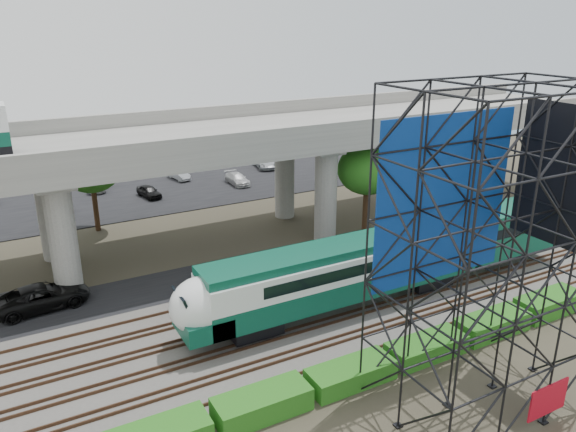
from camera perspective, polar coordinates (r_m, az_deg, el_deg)
ground at (r=32.50m, az=0.45°, el=-13.12°), size 140.00×140.00×0.00m
ballast_bed at (r=33.94m, az=-1.22°, el=-11.37°), size 90.00×12.00×0.20m
service_road at (r=40.82m, az=-6.76°, el=-5.95°), size 90.00×5.00×0.08m
parking_lot at (r=61.91m, az=-15.03°, el=2.52°), size 90.00×18.00×0.08m
harbor_water at (r=82.85m, az=-18.83°, el=6.38°), size 140.00×40.00×0.03m
rail_tracks at (r=33.85m, az=-1.23°, el=-11.11°), size 90.00×9.52×0.16m
commuter_train at (r=36.09m, az=8.86°, el=-4.65°), size 29.30×3.06×4.30m
overpass at (r=42.67m, az=-11.66°, el=6.57°), size 80.00×12.00×12.40m
scaffold_tower at (r=26.66m, az=19.69°, el=-3.87°), size 9.36×6.36×15.00m
hedge_strip at (r=29.63m, az=6.42°, el=-15.58°), size 34.60×1.80×1.20m
trees at (r=42.68m, az=-15.78°, el=2.55°), size 40.94×16.94×7.69m
suv at (r=39.03m, az=-23.64°, el=-7.49°), size 5.91×3.18×1.58m
parked_cars at (r=61.59m, az=-14.71°, el=3.08°), size 36.71×9.52×1.31m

